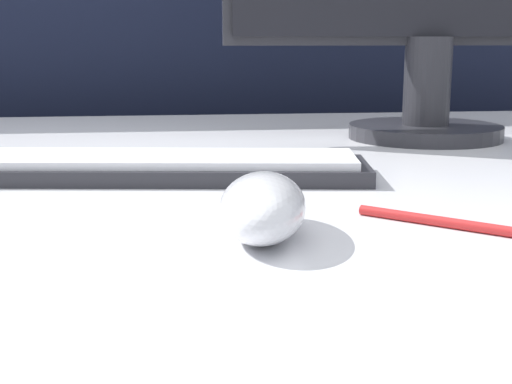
% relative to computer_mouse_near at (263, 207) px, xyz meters
% --- Properties ---
extents(partition_panel, '(5.00, 0.03, 1.41)m').
position_rel_computer_mouse_near_xyz_m(partition_panel, '(0.01, 0.99, -0.10)').
color(partition_panel, black).
rests_on(partition_panel, ground_plane).
extents(computer_mouse_near, '(0.08, 0.14, 0.05)m').
position_rel_computer_mouse_near_xyz_m(computer_mouse_near, '(0.00, 0.00, 0.00)').
color(computer_mouse_near, silver).
rests_on(computer_mouse_near, desk).
extents(keyboard, '(0.46, 0.17, 0.02)m').
position_rel_computer_mouse_near_xyz_m(keyboard, '(-0.09, 0.24, -0.01)').
color(keyboard, '#28282D').
rests_on(keyboard, desk).
extents(pen, '(0.12, 0.11, 0.01)m').
position_rel_computer_mouse_near_xyz_m(pen, '(0.15, 0.01, -0.02)').
color(pen, red).
rests_on(pen, desk).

